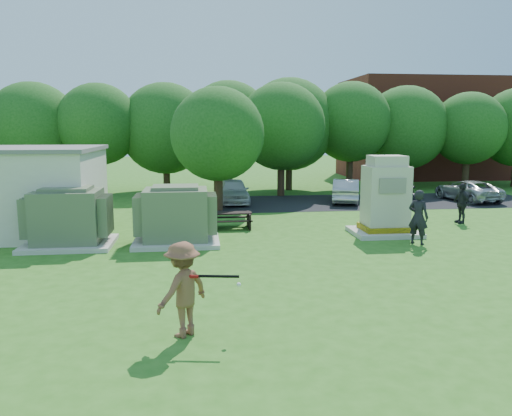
{
  "coord_description": "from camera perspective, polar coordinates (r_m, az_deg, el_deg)",
  "views": [
    {
      "loc": [
        -2.03,
        -13.13,
        4.08
      ],
      "look_at": [
        0.0,
        4.0,
        1.3
      ],
      "focal_mm": 35.0,
      "sensor_mm": 36.0,
      "label": 1
    }
  ],
  "objects": [
    {
      "name": "transformer_left",
      "position": [
        18.46,
        -20.67,
        -1.14
      ],
      "size": [
        3.0,
        2.4,
        2.07
      ],
      "color": "beige",
      "rests_on": "ground"
    },
    {
      "name": "person_walking_right",
      "position": [
        23.24,
        22.42,
        0.51
      ],
      "size": [
        0.51,
        1.05,
        1.74
      ],
      "primitive_type": "imported",
      "rotation": [
        0.0,
        0.0,
        4.8
      ],
      "color": "black",
      "rests_on": "ground"
    },
    {
      "name": "car_silver_b",
      "position": [
        30.53,
        22.99,
        1.85
      ],
      "size": [
        2.56,
        4.44,
        1.16
      ],
      "primitive_type": "imported",
      "rotation": [
        0.0,
        0.0,
        3.3
      ],
      "color": "#B0AFB4",
      "rests_on": "ground"
    },
    {
      "name": "transformer_right",
      "position": [
        17.92,
        -9.12,
        -0.96
      ],
      "size": [
        3.0,
        2.4,
        2.07
      ],
      "color": "beige",
      "rests_on": "ground"
    },
    {
      "name": "car_dark",
      "position": [
        28.43,
        15.72,
        1.95
      ],
      "size": [
        3.45,
        5.09,
        1.37
      ],
      "primitive_type": "imported",
      "rotation": [
        0.0,
        0.0,
        -0.36
      ],
      "color": "black",
      "rests_on": "ground"
    },
    {
      "name": "car_silver_a",
      "position": [
        28.04,
        10.22,
        1.98
      ],
      "size": [
        2.47,
        4.16,
        1.3
      ],
      "primitive_type": "imported",
      "rotation": [
        0.0,
        0.0,
        2.84
      ],
      "color": "#A2A3A7",
      "rests_on": "ground"
    },
    {
      "name": "parking_strip",
      "position": [
        28.41,
        11.85,
        0.71
      ],
      "size": [
        20.0,
        6.0,
        0.01
      ],
      "primitive_type": "cube",
      "color": "#232326",
      "rests_on": "ground"
    },
    {
      "name": "batter",
      "position": [
        10.0,
        -8.37,
        -9.18
      ],
      "size": [
        1.37,
        1.36,
        1.9
      ],
      "primitive_type": "imported",
      "rotation": [
        0.0,
        0.0,
        3.92
      ],
      "color": "brown",
      "rests_on": "ground"
    },
    {
      "name": "car_white",
      "position": [
        27.29,
        -2.57,
        1.96
      ],
      "size": [
        1.62,
        3.94,
        1.34
      ],
      "primitive_type": "imported",
      "rotation": [
        0.0,
        0.0,
        -0.01
      ],
      "color": "silver",
      "rests_on": "ground"
    },
    {
      "name": "batting_equipment",
      "position": [
        9.79,
        -4.61,
        -7.96
      ],
      "size": [
        1.06,
        0.33,
        0.32
      ],
      "color": "black",
      "rests_on": "ground"
    },
    {
      "name": "person_by_generator",
      "position": [
        18.46,
        18.05,
        -1.0
      ],
      "size": [
        0.83,
        0.83,
        1.94
      ],
      "primitive_type": "imported",
      "rotation": [
        0.0,
        0.0,
        2.37
      ],
      "color": "black",
      "rests_on": "ground"
    },
    {
      "name": "ground",
      "position": [
        13.9,
        1.96,
        -7.92
      ],
      "size": [
        120.0,
        120.0,
        0.0
      ],
      "primitive_type": "plane",
      "color": "#2D6619",
      "rests_on": "ground"
    },
    {
      "name": "generator_cabinet",
      "position": [
        19.74,
        14.57,
        0.86
      ],
      "size": [
        2.5,
        2.04,
        3.04
      ],
      "color": "beige",
      "rests_on": "ground"
    },
    {
      "name": "brick_building",
      "position": [
        44.85,
        20.0,
        8.51
      ],
      "size": [
        15.0,
        8.0,
        8.0
      ],
      "primitive_type": "cube",
      "color": "maroon",
      "rests_on": "ground"
    },
    {
      "name": "tree_row",
      "position": [
        31.86,
        0.06,
        9.29
      ],
      "size": [
        41.3,
        13.3,
        7.3
      ],
      "color": "#47301E",
      "rests_on": "ground"
    },
    {
      "name": "picnic_table",
      "position": [
        20.43,
        -2.71,
        -1.19
      ],
      "size": [
        1.56,
        1.17,
        0.67
      ],
      "color": "black",
      "rests_on": "ground"
    }
  ]
}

